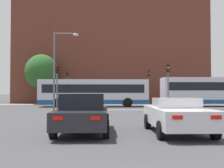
% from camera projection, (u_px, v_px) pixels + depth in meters
% --- Properties ---
extents(stop_line_strip, '(7.63, 0.30, 0.01)m').
position_uv_depth(stop_line_strip, '(112.00, 110.00, 25.25)').
color(stop_line_strip, silver).
rests_on(stop_line_strip, ground_plane).
extents(far_pavement, '(68.48, 2.50, 0.01)m').
position_uv_depth(far_pavement, '(108.00, 104.00, 37.26)').
color(far_pavement, gray).
rests_on(far_pavement, ground_plane).
extents(brick_civic_building, '(29.96, 11.57, 21.19)m').
position_uv_depth(brick_civic_building, '(111.00, 43.00, 46.61)').
color(brick_civic_building, brown).
rests_on(brick_civic_building, ground_plane).
extents(car_saloon_left, '(2.11, 4.77, 1.53)m').
position_uv_depth(car_saloon_left, '(83.00, 113.00, 11.05)').
color(car_saloon_left, '#232328').
rests_on(car_saloon_left, ground_plane).
extents(car_roadster_right, '(2.11, 4.69, 1.37)m').
position_uv_depth(car_roadster_right, '(177.00, 115.00, 10.88)').
color(car_roadster_right, silver).
rests_on(car_roadster_right, ground_plane).
extents(bus_crossing_lead, '(11.87, 2.63, 2.99)m').
position_uv_depth(bus_crossing_lead, '(94.00, 92.00, 30.99)').
color(bus_crossing_lead, silver).
rests_on(bus_crossing_lead, ground_plane).
extents(bus_crossing_trailing, '(10.63, 2.77, 3.25)m').
position_uv_depth(bus_crossing_trailing, '(209.00, 91.00, 31.71)').
color(bus_crossing_trailing, silver).
rests_on(bus_crossing_trailing, ground_plane).
extents(traffic_light_far_right, '(0.26, 0.31, 4.50)m').
position_uv_depth(traffic_light_far_right, '(149.00, 82.00, 37.08)').
color(traffic_light_far_right, slate).
rests_on(traffic_light_far_right, ground_plane).
extents(traffic_light_near_right, '(0.26, 0.31, 4.23)m').
position_uv_depth(traffic_light_near_right, '(168.00, 79.00, 25.63)').
color(traffic_light_near_right, slate).
rests_on(traffic_light_near_right, ground_plane).
extents(traffic_light_far_left, '(0.26, 0.31, 4.46)m').
position_uv_depth(traffic_light_far_left, '(67.00, 82.00, 36.30)').
color(traffic_light_far_left, slate).
rests_on(traffic_light_far_left, ground_plane).
extents(traffic_light_near_left, '(0.26, 0.31, 4.12)m').
position_uv_depth(traffic_light_near_left, '(57.00, 79.00, 25.29)').
color(traffic_light_near_left, slate).
rests_on(traffic_light_near_left, ground_plane).
extents(street_lamp_junction, '(2.17, 0.36, 6.81)m').
position_uv_depth(street_lamp_junction, '(59.00, 62.00, 24.06)').
color(street_lamp_junction, slate).
rests_on(street_lamp_junction, ground_plane).
extents(pedestrian_waiting, '(0.43, 0.45, 1.79)m').
position_uv_depth(pedestrian_waiting, '(183.00, 96.00, 38.08)').
color(pedestrian_waiting, '#333851').
rests_on(pedestrian_waiting, ground_plane).
extents(pedestrian_walking_east, '(0.36, 0.45, 1.83)m').
position_uv_depth(pedestrian_walking_east, '(99.00, 96.00, 37.55)').
color(pedestrian_walking_east, '#333851').
rests_on(pedestrian_walking_east, ground_plane).
extents(tree_by_building, '(4.50, 4.50, 6.77)m').
position_uv_depth(tree_by_building, '(42.00, 72.00, 38.14)').
color(tree_by_building, '#4C3823').
rests_on(tree_by_building, ground_plane).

